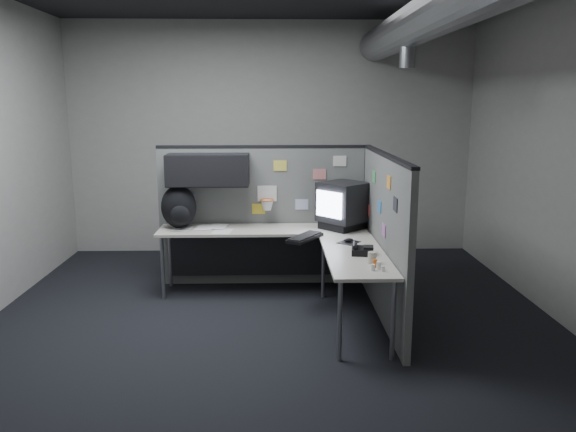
{
  "coord_description": "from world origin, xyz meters",
  "views": [
    {
      "loc": [
        0.02,
        -5.1,
        2.12
      ],
      "look_at": [
        0.17,
        0.35,
        1.0
      ],
      "focal_mm": 35.0,
      "sensor_mm": 36.0,
      "label": 1
    }
  ],
  "objects_px": {
    "desk": "(285,245)",
    "keyboard": "(305,237)",
    "monitor": "(343,205)",
    "phone": "(362,250)",
    "backpack": "(179,208)"
  },
  "relations": [
    {
      "from": "backpack",
      "to": "phone",
      "type": "bearing_deg",
      "value": -24.73
    },
    {
      "from": "keyboard",
      "to": "backpack",
      "type": "relative_size",
      "value": 1.06
    },
    {
      "from": "monitor",
      "to": "keyboard",
      "type": "bearing_deg",
      "value": -129.65
    },
    {
      "from": "monitor",
      "to": "phone",
      "type": "bearing_deg",
      "value": -84.98
    },
    {
      "from": "desk",
      "to": "monitor",
      "type": "relative_size",
      "value": 3.62
    },
    {
      "from": "desk",
      "to": "keyboard",
      "type": "bearing_deg",
      "value": -49.18
    },
    {
      "from": "phone",
      "to": "backpack",
      "type": "distance_m",
      "value": 2.18
    },
    {
      "from": "monitor",
      "to": "keyboard",
      "type": "height_order",
      "value": "monitor"
    },
    {
      "from": "desk",
      "to": "phone",
      "type": "height_order",
      "value": "phone"
    },
    {
      "from": "desk",
      "to": "monitor",
      "type": "bearing_deg",
      "value": 22.72
    },
    {
      "from": "monitor",
      "to": "backpack",
      "type": "xyz_separation_m",
      "value": [
        -1.82,
        0.05,
        -0.03
      ]
    },
    {
      "from": "desk",
      "to": "backpack",
      "type": "bearing_deg",
      "value": 164.47
    },
    {
      "from": "backpack",
      "to": "desk",
      "type": "bearing_deg",
      "value": -9.2
    },
    {
      "from": "desk",
      "to": "backpack",
      "type": "distance_m",
      "value": 1.26
    },
    {
      "from": "monitor",
      "to": "desk",
      "type": "bearing_deg",
      "value": -154.51
    }
  ]
}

